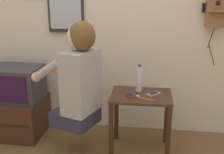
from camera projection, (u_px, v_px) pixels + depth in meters
wall_back at (107, 12)px, 2.88m from camera, size 6.80×0.05×2.55m
side_table at (141, 107)px, 2.61m from camera, size 0.55×0.43×0.58m
person at (78, 76)px, 2.47m from camera, size 0.62×0.52×0.95m
tv_stand at (17, 116)px, 3.02m from camera, size 0.58×0.52×0.39m
television at (13, 83)px, 2.93m from camera, size 0.57×0.40×0.34m
wall_phone_antique at (216, 5)px, 2.64m from camera, size 0.21×0.19×0.82m
cell_phone_held at (130, 95)px, 2.53m from camera, size 0.10×0.14×0.01m
cell_phone_spare at (153, 94)px, 2.58m from camera, size 0.13×0.13×0.01m
water_bottle at (139, 79)px, 2.63m from camera, size 0.06×0.06×0.26m
toothbrush at (144, 99)px, 2.46m from camera, size 0.17×0.08×0.02m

